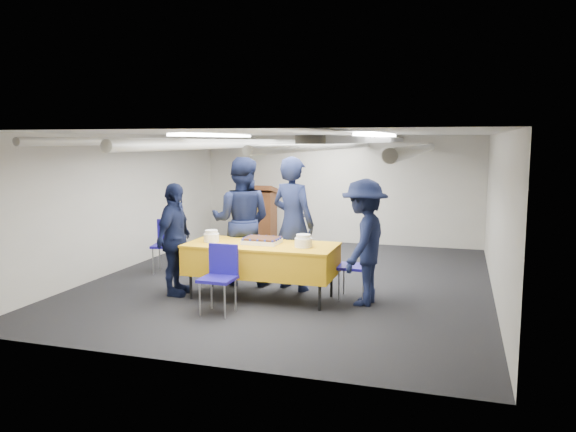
# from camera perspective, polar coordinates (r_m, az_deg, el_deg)

# --- Properties ---
(ground) EXTENTS (7.00, 7.00, 0.00)m
(ground) POSITION_cam_1_polar(r_m,az_deg,el_deg) (8.93, 0.42, -6.53)
(ground) COLOR black
(ground) RESTS_ON ground
(room_shell) EXTENTS (6.00, 7.00, 2.30)m
(room_shell) POSITION_cam_1_polar(r_m,az_deg,el_deg) (9.03, 1.74, 5.27)
(room_shell) COLOR beige
(room_shell) RESTS_ON ground
(serving_table) EXTENTS (2.08, 0.93, 0.77)m
(serving_table) POSITION_cam_1_polar(r_m,az_deg,el_deg) (7.83, -2.71, -4.36)
(serving_table) COLOR black
(serving_table) RESTS_ON ground
(sheet_cake) EXTENTS (0.51, 0.39, 0.09)m
(sheet_cake) POSITION_cam_1_polar(r_m,az_deg,el_deg) (7.81, -2.66, -2.49)
(sheet_cake) COLOR white
(sheet_cake) RESTS_ON serving_table
(plate_stack_left) EXTENTS (0.22, 0.22, 0.17)m
(plate_stack_left) POSITION_cam_1_polar(r_m,az_deg,el_deg) (8.00, -7.79, -2.06)
(plate_stack_left) COLOR white
(plate_stack_left) RESTS_ON serving_table
(plate_stack_right) EXTENTS (0.24, 0.24, 0.17)m
(plate_stack_right) POSITION_cam_1_polar(r_m,az_deg,el_deg) (7.54, 1.58, -2.57)
(plate_stack_right) COLOR white
(plate_stack_right) RESTS_ON serving_table
(podium) EXTENTS (0.62, 0.53, 1.25)m
(podium) POSITION_cam_1_polar(r_m,az_deg,el_deg) (12.15, -2.69, 0.21)
(podium) COLOR brown
(podium) RESTS_ON ground
(chair_near) EXTENTS (0.42, 0.42, 0.87)m
(chair_near) POSITION_cam_1_polar(r_m,az_deg,el_deg) (7.26, -6.89, -5.60)
(chair_near) COLOR gray
(chair_near) RESTS_ON ground
(chair_right) EXTENTS (0.42, 0.42, 0.87)m
(chair_right) POSITION_cam_1_polar(r_m,az_deg,el_deg) (7.85, 7.29, -4.60)
(chair_right) COLOR gray
(chair_right) RESTS_ON ground
(chair_left) EXTENTS (0.50, 0.50, 0.87)m
(chair_left) POSITION_cam_1_polar(r_m,az_deg,el_deg) (9.65, -12.16, -2.40)
(chair_left) COLOR gray
(chair_left) RESTS_ON ground
(sailor_a) EXTENTS (0.84, 0.70, 1.96)m
(sailor_a) POSITION_cam_1_polar(r_m,az_deg,el_deg) (8.23, 0.51, -0.77)
(sailor_a) COLOR black
(sailor_a) RESTS_ON ground
(sailor_b) EXTENTS (1.04, 0.87, 1.94)m
(sailor_b) POSITION_cam_1_polar(r_m,az_deg,el_deg) (8.59, -4.76, -0.50)
(sailor_b) COLOR black
(sailor_b) RESTS_ON ground
(sailor_c) EXTENTS (0.45, 0.96, 1.60)m
(sailor_c) POSITION_cam_1_polar(r_m,az_deg,el_deg) (8.11, -11.47, -2.34)
(sailor_c) COLOR black
(sailor_c) RESTS_ON ground
(sailor_d) EXTENTS (0.75, 1.16, 1.69)m
(sailor_d) POSITION_cam_1_polar(r_m,az_deg,el_deg) (7.56, 7.72, -2.64)
(sailor_d) COLOR black
(sailor_d) RESTS_ON ground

